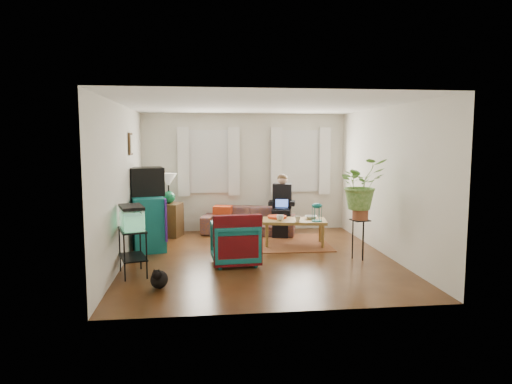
{
  "coord_description": "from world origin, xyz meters",
  "views": [
    {
      "loc": [
        -0.95,
        -7.62,
        2.03
      ],
      "look_at": [
        0.0,
        0.4,
        1.1
      ],
      "focal_mm": 32.0,
      "sensor_mm": 36.0,
      "label": 1
    }
  ],
  "objects": [
    {
      "name": "armchair",
      "position": [
        -0.43,
        -0.31,
        0.38
      ],
      "size": [
        0.79,
        0.75,
        0.76
      ],
      "primitive_type": "imported",
      "rotation": [
        0.0,
        0.0,
        3.22
      ],
      "color": "#12546F",
      "rests_on": "floor"
    },
    {
      "name": "ceiling",
      "position": [
        0.0,
        0.0,
        2.6
      ],
      "size": [
        4.5,
        5.0,
        0.01
      ],
      "primitive_type": "cube",
      "color": "white",
      "rests_on": "wall_back"
    },
    {
      "name": "potted_plant",
      "position": [
        1.7,
        -0.27,
        1.16
      ],
      "size": [
        0.9,
        0.81,
        0.87
      ],
      "primitive_type": "imported",
      "rotation": [
        0.0,
        0.0,
        0.2
      ],
      "color": "#599947",
      "rests_on": "plant_stand"
    },
    {
      "name": "serape_throw",
      "position": [
        -0.41,
        -0.6,
        0.54
      ],
      "size": [
        0.78,
        0.23,
        0.63
      ],
      "primitive_type": "cube",
      "rotation": [
        0.0,
        0.0,
        0.08
      ],
      "color": "#9E0A0A",
      "rests_on": "armchair"
    },
    {
      "name": "side_table",
      "position": [
        -1.65,
        1.99,
        0.35
      ],
      "size": [
        0.6,
        0.6,
        0.7
      ],
      "primitive_type": "cube",
      "rotation": [
        0.0,
        0.0,
        -0.3
      ],
      "color": "#422218",
      "rests_on": "floor"
    },
    {
      "name": "picture_frame",
      "position": [
        -2.21,
        0.85,
        1.95
      ],
      "size": [
        0.04,
        0.32,
        0.4
      ],
      "primitive_type": "cube",
      "color": "#3D2616",
      "rests_on": "wall_left"
    },
    {
      "name": "aquarium_stand",
      "position": [
        -2.0,
        -0.76,
        0.35
      ],
      "size": [
        0.51,
        0.7,
        0.7
      ],
      "primitive_type": "cube",
      "rotation": [
        0.0,
        0.0,
        0.29
      ],
      "color": "black",
      "rests_on": "floor"
    },
    {
      "name": "bowl",
      "position": [
        1.14,
        0.94,
        0.53
      ],
      "size": [
        0.27,
        0.27,
        0.06
      ],
      "primitive_type": "imported",
      "rotation": [
        0.0,
        0.0,
        -0.16
      ],
      "color": "white",
      "rests_on": "coffee_table"
    },
    {
      "name": "wall_back",
      "position": [
        0.0,
        2.5,
        1.3
      ],
      "size": [
        4.5,
        0.01,
        2.6
      ],
      "primitive_type": "cube",
      "color": "silver",
      "rests_on": "floor"
    },
    {
      "name": "curtains_left",
      "position": [
        -0.8,
        2.4,
        1.55
      ],
      "size": [
        1.36,
        0.06,
        1.5
      ],
      "primitive_type": "cube",
      "color": "white",
      "rests_on": "wall_back"
    },
    {
      "name": "cup_a",
      "position": [
        0.51,
        0.82,
        0.55
      ],
      "size": [
        0.16,
        0.16,
        0.11
      ],
      "primitive_type": "imported",
      "rotation": [
        0.0,
        0.0,
        -0.16
      ],
      "color": "white",
      "rests_on": "coffee_table"
    },
    {
      "name": "black_cat",
      "position": [
        -1.55,
        -1.45,
        0.15
      ],
      "size": [
        0.27,
        0.39,
        0.31
      ],
      "primitive_type": "ellipsoid",
      "rotation": [
        0.0,
        0.0,
        -0.1
      ],
      "color": "black",
      "rests_on": "floor"
    },
    {
      "name": "crt_tv",
      "position": [
        -1.99,
        1.11,
        1.25
      ],
      "size": [
        0.71,
        0.67,
        0.53
      ],
      "primitive_type": "cube",
      "rotation": [
        0.0,
        0.0,
        0.24
      ],
      "color": "black",
      "rests_on": "dresser"
    },
    {
      "name": "snack_tray",
      "position": [
        0.5,
        1.1,
        0.52
      ],
      "size": [
        0.43,
        0.43,
        0.04
      ],
      "primitive_type": "cylinder",
      "rotation": [
        0.0,
        0.0,
        -0.16
      ],
      "color": "#B21414",
      "rests_on": "coffee_table"
    },
    {
      "name": "aquarium",
      "position": [
        -2.0,
        -0.76,
        0.88
      ],
      "size": [
        0.46,
        0.64,
        0.37
      ],
      "primitive_type": "cube",
      "rotation": [
        0.0,
        0.0,
        0.29
      ],
      "color": "#7FD899",
      "rests_on": "aquarium_stand"
    },
    {
      "name": "area_rug",
      "position": [
        0.48,
        1.06,
        0.01
      ],
      "size": [
        2.05,
        1.66,
        0.01
      ],
      "primitive_type": "cube",
      "rotation": [
        0.0,
        0.0,
        -0.03
      ],
      "color": "brown",
      "rests_on": "floor"
    },
    {
      "name": "birdcage",
      "position": [
        1.19,
        0.66,
        0.67
      ],
      "size": [
        0.23,
        0.23,
        0.35
      ],
      "primitive_type": null,
      "rotation": [
        0.0,
        0.0,
        -0.16
      ],
      "color": "#115B6B",
      "rests_on": "coffee_table"
    },
    {
      "name": "wall_right",
      "position": [
        2.25,
        0.0,
        1.3
      ],
      "size": [
        0.01,
        5.0,
        2.6
      ],
      "primitive_type": "cube",
      "color": "silver",
      "rests_on": "floor"
    },
    {
      "name": "coffee_table",
      "position": [
        0.8,
        0.89,
        0.25
      ],
      "size": [
        1.29,
        0.84,
        0.5
      ],
      "primitive_type": "cube",
      "rotation": [
        0.0,
        0.0,
        -0.16
      ],
      "color": "brown",
      "rests_on": "floor"
    },
    {
      "name": "curtains_right",
      "position": [
        1.25,
        2.4,
        1.55
      ],
      "size": [
        1.36,
        0.06,
        1.5
      ],
      "primitive_type": "cube",
      "color": "white",
      "rests_on": "wall_back"
    },
    {
      "name": "sofa",
      "position": [
        0.04,
        2.05,
        0.39
      ],
      "size": [
        2.11,
        1.25,
        0.77
      ],
      "primitive_type": "imported",
      "rotation": [
        0.0,
        0.0,
        -0.25
      ],
      "color": "brown",
      "rests_on": "floor"
    },
    {
      "name": "window_right",
      "position": [
        1.25,
        2.48,
        1.55
      ],
      "size": [
        1.08,
        0.04,
        1.38
      ],
      "primitive_type": "cube",
      "color": "white",
      "rests_on": "wall_back"
    },
    {
      "name": "wall_left",
      "position": [
        -2.25,
        0.0,
        1.3
      ],
      "size": [
        0.01,
        5.0,
        2.6
      ],
      "primitive_type": "cube",
      "color": "silver",
      "rests_on": "floor"
    },
    {
      "name": "table_lamp",
      "position": [
        -1.65,
        1.99,
        1.0
      ],
      "size": [
        0.45,
        0.45,
        0.64
      ],
      "primitive_type": null,
      "rotation": [
        0.0,
        0.0,
        -0.3
      ],
      "color": "white",
      "rests_on": "side_table"
    },
    {
      "name": "window_left",
      "position": [
        -0.8,
        2.48,
        1.55
      ],
      "size": [
        1.08,
        0.04,
        1.38
      ],
      "primitive_type": "cube",
      "color": "white",
      "rests_on": "wall_back"
    },
    {
      "name": "wall_front",
      "position": [
        0.0,
        -2.5,
        1.3
      ],
      "size": [
        4.5,
        0.01,
        2.6
      ],
      "primitive_type": "cube",
      "color": "silver",
      "rests_on": "floor"
    },
    {
      "name": "seated_person",
      "position": [
        0.73,
        1.87,
        0.59
      ],
      "size": [
        0.63,
        0.71,
        1.18
      ],
      "primitive_type": null,
      "rotation": [
        0.0,
        0.0,
        -0.25
      ],
      "color": "black",
      "rests_on": "sofa"
    },
    {
      "name": "plant_stand",
      "position": [
        1.7,
        -0.27,
        0.34
      ],
      "size": [
        0.34,
        0.34,
        0.68
      ],
      "primitive_type": "cube",
      "rotation": [
        0.0,
        0.0,
        0.2
      ],
      "color": "black",
      "rests_on": "floor"
    },
    {
      "name": "cup_b",
      "position": [
        0.82,
        0.68,
        0.55
      ],
      "size": [
        0.13,
        0.13,
        0.1
      ],
      "primitive_type": "imported",
      "rotation": [
        0.0,
        0.0,
        -0.16
      ],
      "color": "beige",
      "rests_on": "coffee_table"
    },
    {
      "name": "dresser",
      "position": [
        -1.99,
        0.99,
        0.49
      ],
      "size": [
        0.79,
        1.19,
        0.99
      ],
      "primitive_type": "cube",
      "rotation": [
        0.0,
        0.0,
        0.24
      ],
      "color": "#125D6C",
      "rests_on": "floor"
    },
    {
      "name": "floor",
      "position": [
        0.0,
        0.0,
        0.0
      ],
      "size": [
        4.5,
        5.0,
        0.01
      ],
      "primitive_type": "cube",
      "color": "#4F2B14",
      "rests_on": "ground"
    }
  ]
}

